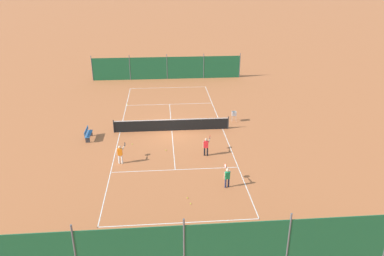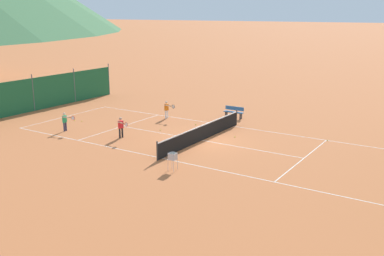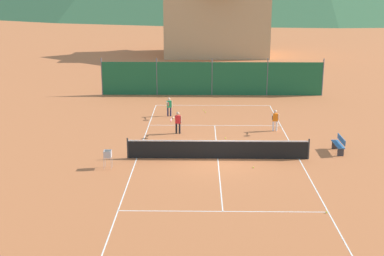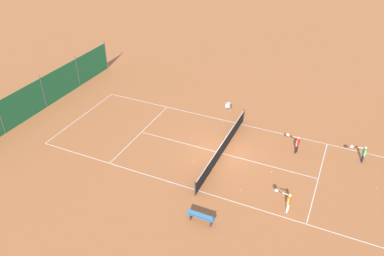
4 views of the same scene
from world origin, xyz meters
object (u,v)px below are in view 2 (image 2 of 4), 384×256
tennis_ball_alley_left (75,121)px  ball_hopper (173,158)px  tennis_ball_alley_right (327,140)px  player_far_baseline (167,108)px  tennis_ball_service_box (82,121)px  tennis_ball_by_net_left (196,125)px  tennis_net (202,132)px  player_near_baseline (121,126)px  tennis_ball_by_net_right (235,137)px  player_near_service (65,120)px  tennis_ball_far_corner (160,130)px  courtside_bench (234,112)px

tennis_ball_alley_left → ball_hopper: ball_hopper is taller
tennis_ball_alley_right → player_far_baseline: bearing=92.2°
player_far_baseline → tennis_ball_alley_right: bearing=-87.8°
tennis_ball_service_box → tennis_ball_alley_right: (4.55, -16.21, 0.00)m
tennis_ball_by_net_left → tennis_ball_alley_left: bearing=114.8°
tennis_net → player_far_baseline: player_far_baseline is taller
player_far_baseline → player_near_baseline: (-5.77, -0.65, 0.01)m
player_near_baseline → tennis_ball_by_net_left: bearing=-22.8°
tennis_ball_alley_right → tennis_ball_by_net_right: same height
player_near_service → tennis_ball_by_net_left: size_ratio=18.81×
tennis_ball_service_box → tennis_ball_far_corner: 6.25m
tennis_ball_far_corner → tennis_ball_by_net_right: bearing=-77.3°
tennis_ball_service_box → ball_hopper: ball_hopper is taller
tennis_ball_alley_left → courtside_bench: courtside_bench is taller
player_far_baseline → courtside_bench: size_ratio=0.86×
ball_hopper → tennis_ball_by_net_right: bearing=1.1°
player_near_service → tennis_ball_alley_left: size_ratio=18.81×
tennis_net → tennis_ball_alley_right: 7.64m
player_near_baseline → tennis_ball_service_box: (1.67, 5.20, -0.73)m
tennis_net → tennis_ball_alley_right: bearing=-58.3°
tennis_net → tennis_ball_service_box: size_ratio=139.09×
tennis_ball_by_net_left → ball_hopper: ball_hopper is taller
player_far_baseline → tennis_ball_by_net_left: player_far_baseline is taller
tennis_net → player_far_baseline: bearing=55.6°
player_near_baseline → tennis_ball_by_net_left: size_ratio=19.74×
tennis_ball_far_corner → tennis_ball_alley_right: size_ratio=1.00×
tennis_ball_by_net_right → tennis_ball_alley_left: size_ratio=1.00×
tennis_ball_alley_right → tennis_ball_service_box: bearing=105.7°
ball_hopper → player_near_service: bearing=77.0°
player_near_baseline → player_near_service: bearing=100.0°
player_near_service → tennis_ball_far_corner: (3.50, -5.13, -0.69)m
tennis_ball_by_net_left → ball_hopper: bearing=-155.1°
player_far_baseline → tennis_ball_service_box: size_ratio=19.45×
tennis_ball_by_net_left → tennis_ball_alley_right: same height
tennis_ball_by_net_right → player_near_service: bearing=114.6°
tennis_net → player_near_baseline: bearing=116.1°
tennis_ball_far_corner → tennis_ball_by_net_left: bearing=-26.6°
player_near_baseline → tennis_ball_far_corner: (2.76, -0.96, -0.73)m
player_near_service → tennis_ball_far_corner: 6.25m
tennis_ball_service_box → ball_hopper: (-4.76, -11.25, 0.62)m
tennis_ball_alley_right → tennis_ball_alley_left: size_ratio=1.00×
player_near_service → tennis_ball_by_net_left: 8.74m
tennis_ball_alley_left → ball_hopper: (-4.63, -11.82, 0.62)m
tennis_ball_by_net_left → tennis_ball_by_net_right: size_ratio=1.00×
tennis_ball_alley_right → tennis_ball_by_net_right: bearing=114.7°
tennis_ball_by_net_right → tennis_net: bearing=140.1°
tennis_net → player_far_baseline: size_ratio=7.15×
tennis_ball_service_box → tennis_ball_by_net_right: size_ratio=1.00×
tennis_net → tennis_ball_far_corner: size_ratio=139.09×
tennis_ball_alley_right → courtside_bench: bearing=72.9°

